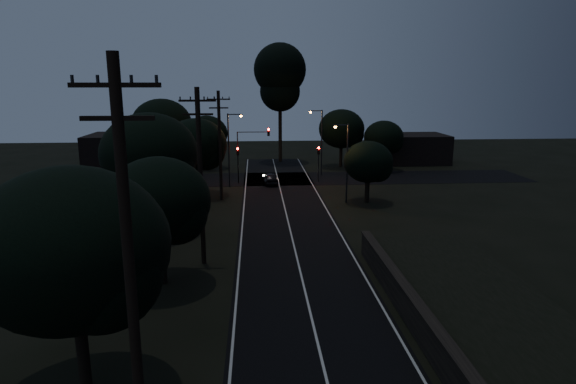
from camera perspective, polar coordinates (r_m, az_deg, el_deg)
road_surface at (r=46.78m, az=-0.60°, el=-1.03°), size 60.00×70.00×0.03m
retaining_wall at (r=22.74m, az=24.81°, el=-16.33°), size 6.93×26.00×1.60m
utility_pole_near at (r=13.63m, az=-18.22°, el=-9.42°), size 2.20×0.30×12.00m
utility_pole_mid at (r=29.92m, az=-10.34°, el=2.03°), size 2.20×0.30×11.00m
utility_pole_far at (r=46.69m, az=-8.08°, el=5.65°), size 2.20×0.30×10.50m
tree_left_a at (r=18.14m, az=-23.64°, el=-6.68°), size 6.75×6.75×8.54m
tree_left_b at (r=27.39m, az=-14.70°, el=-1.31°), size 5.76×5.76×7.32m
tree_left_c at (r=37.25m, az=-15.73°, el=4.12°), size 7.21×7.21×9.11m
tree_left_d at (r=48.81m, az=-10.60°, el=5.38°), size 6.16×6.16×7.82m
tree_far_nw at (r=64.75m, az=-9.45°, el=6.75°), size 5.53×5.53×7.01m
tree_far_w at (r=61.30m, az=-14.49°, el=7.62°), size 7.32×7.32×9.33m
tree_far_ne at (r=65.47m, az=6.56°, el=7.33°), size 6.13×6.13×7.76m
tree_far_e at (r=63.77m, az=11.44°, el=6.26°), size 5.09×5.09×6.45m
tree_right_a at (r=46.02m, az=9.70°, el=3.40°), size 4.64×4.64×5.90m
tall_pine at (r=69.31m, az=-0.96°, el=13.51°), size 7.33×7.33×16.66m
building_left at (r=69.05m, az=-18.53°, el=4.68°), size 10.00×8.00×4.40m
building_right at (r=71.52m, az=14.61°, el=5.03°), size 9.00×7.00×4.00m
signal_left at (r=54.89m, az=-5.96°, el=3.99°), size 0.28×0.35×4.10m
signal_right at (r=55.32m, az=3.63°, el=4.10°), size 0.28×0.35×4.10m
signal_mast at (r=54.64m, az=-4.22°, el=5.58°), size 3.70×0.35×6.25m
streetlight_a at (r=52.70m, az=-6.85°, el=5.57°), size 1.66×0.26×8.00m
streetlight_b at (r=59.12m, az=3.83°, el=6.42°), size 1.66×0.26×8.00m
streetlight_c at (r=45.54m, az=6.83°, el=4.07°), size 1.46×0.26×7.50m
car at (r=54.34m, az=-2.08°, el=1.62°), size 1.81×3.94×1.31m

